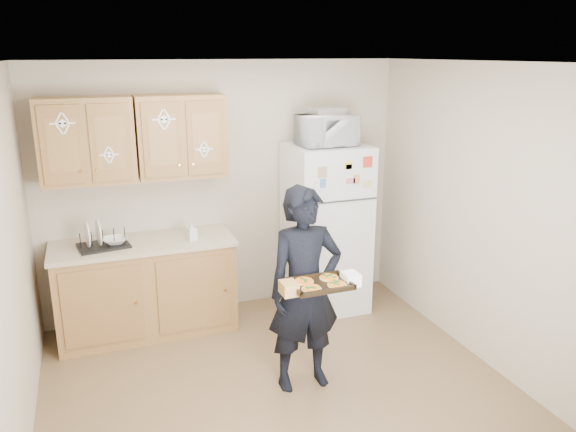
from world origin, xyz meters
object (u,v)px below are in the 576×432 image
Objects in this scene: person at (305,290)px; refrigerator at (326,228)px; dish_rack at (103,238)px; baking_tray at (320,285)px; microwave at (327,130)px.

refrigerator is at bearing 59.84° from person.
refrigerator is 2.15m from dish_rack.
baking_tray is (-0.00, -0.30, 0.16)m from person.
refrigerator reaches higher than dish_rack.
baking_tray is (-0.73, -1.58, 0.13)m from refrigerator.
person is at bearing -123.80° from microwave.
person is 1.93m from dish_rack.
refrigerator is 1.05× the size of person.
refrigerator reaches higher than baking_tray.
person is (-0.73, -1.28, -0.04)m from refrigerator.
refrigerator is at bearing 64.69° from baking_tray.
microwave is at bearing 59.93° from person.
baking_tray is at bearing -90.81° from person.
person is at bearing -119.75° from refrigerator.
dish_rack is (-2.14, 0.03, 0.14)m from refrigerator.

